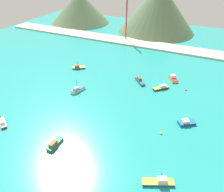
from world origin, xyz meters
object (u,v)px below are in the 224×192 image
fishing_boat_4 (55,144)px  fishing_boat_6 (173,78)px  fishing_boat_8 (161,88)px  fishing_boat_7 (159,182)px  fishing_boat_1 (186,122)px  buoy_1 (186,90)px  fishing_boat_2 (140,81)px  radio_tower (127,15)px  fishing_boat_3 (78,90)px  fishing_boat_5 (3,123)px  buoy_0 (161,134)px  fishing_boat_0 (78,67)px

fishing_boat_4 → fishing_boat_6: (28.48, 65.50, 0.03)m
fishing_boat_8 → fishing_boat_4: bearing=-114.9°
fishing_boat_7 → fishing_boat_8: (-12.26, 52.74, -0.03)m
fishing_boat_1 → buoy_1: bearing=98.6°
fishing_boat_4 → fishing_boat_8: fishing_boat_4 is taller
fishing_boat_2 → radio_tower: (-31.74, 59.22, 18.44)m
fishing_boat_3 → fishing_boat_5: bearing=-112.5°
fishing_boat_6 → radio_tower: size_ratio=0.20×
fishing_boat_5 → fishing_boat_8: fishing_boat_5 is taller
fishing_boat_6 → buoy_0: bearing=-84.5°
buoy_0 → fishing_boat_7: bearing=-77.8°
fishing_boat_6 → fishing_boat_1: bearing=-70.5°
fishing_boat_2 → fishing_boat_3: 33.02m
fishing_boat_1 → fishing_boat_4: (-40.47, -31.56, 0.08)m
buoy_0 → radio_tower: size_ratio=0.03×
fishing_boat_6 → fishing_boat_8: size_ratio=1.01×
fishing_boat_1 → buoy_1: (-3.95, 25.98, -0.65)m
fishing_boat_0 → fishing_boat_5: size_ratio=1.12×
fishing_boat_5 → fishing_boat_6: 84.75m
fishing_boat_0 → radio_tower: 62.28m
fishing_boat_6 → buoy_1: (8.04, -7.96, -0.76)m
fishing_boat_1 → fishing_boat_3: size_ratio=0.87×
fishing_boat_3 → radio_tower: (-6.73, 80.77, 18.35)m
fishing_boat_2 → fishing_boat_5: (-38.86, -55.03, -0.15)m
fishing_boat_0 → radio_tower: size_ratio=0.21×
fishing_boat_7 → fishing_boat_4: bearing=-178.5°
fishing_boat_4 → buoy_0: (32.71, 21.75, -0.72)m
fishing_boat_2 → buoy_0: 39.27m
fishing_boat_1 → buoy_1: fishing_boat_1 is taller
fishing_boat_7 → fishing_boat_0: bearing=138.9°
fishing_boat_8 → radio_tower: radio_tower is taller
fishing_boat_7 → fishing_boat_6: bearing=97.7°
fishing_boat_2 → fishing_boat_3: (-25.02, -21.55, 0.10)m
fishing_boat_3 → fishing_boat_7: size_ratio=0.87×
fishing_boat_5 → fishing_boat_7: 63.19m
fishing_boat_7 → radio_tower: radio_tower is taller
fishing_boat_2 → fishing_boat_6: bearing=32.3°
fishing_boat_3 → fishing_boat_8: (37.08, 19.64, -0.19)m
fishing_boat_4 → fishing_boat_8: 59.21m
fishing_boat_0 → buoy_1: fishing_boat_0 is taller
fishing_boat_1 → fishing_boat_6: (-11.99, 33.94, 0.11)m
fishing_boat_3 → fishing_boat_4: fishing_boat_3 is taller
fishing_boat_6 → buoy_1: fishing_boat_6 is taller
radio_tower → fishing_boat_6: bearing=-46.2°
fishing_boat_5 → fishing_boat_7: bearing=0.3°
fishing_boat_3 → fishing_boat_6: fishing_boat_3 is taller
buoy_0 → fishing_boat_6: bearing=95.5°
fishing_boat_0 → fishing_boat_7: fishing_boat_7 is taller
fishing_boat_0 → fishing_boat_8: size_ratio=1.04×
fishing_boat_6 → buoy_0: size_ratio=7.78×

